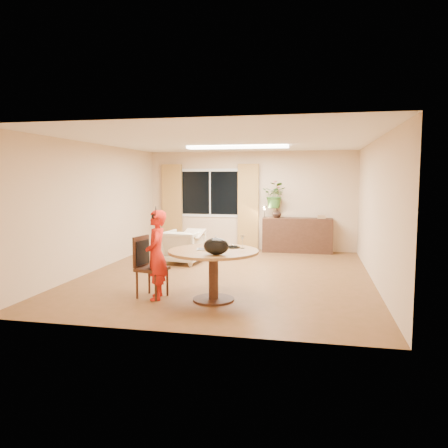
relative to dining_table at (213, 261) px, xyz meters
name	(u,v)px	position (x,y,z in m)	size (l,w,h in m)	color
floor	(226,275)	(-0.16, 1.77, -0.62)	(6.50, 6.50, 0.00)	brown
ceiling	(226,141)	(-0.16, 1.77, 1.98)	(6.50, 6.50, 0.00)	white
wall_back	(251,201)	(-0.16, 5.02, 0.68)	(5.50, 5.50, 0.00)	#D1AF88
wall_left	(95,207)	(-2.91, 1.77, 0.68)	(6.50, 6.50, 0.00)	#D1AF88
wall_right	(376,211)	(2.59, 1.77, 0.68)	(6.50, 6.50, 0.00)	#D1AF88
window	(210,193)	(-1.26, 5.00, 0.88)	(1.70, 0.03, 1.30)	white
curtain_left	(172,206)	(-2.31, 4.92, 0.52)	(0.55, 0.08, 2.25)	olive
curtain_right	(248,207)	(-0.21, 4.92, 0.52)	(0.55, 0.08, 2.25)	olive
ceiling_panel	(237,147)	(-0.16, 2.97, 1.94)	(2.20, 0.35, 0.05)	white
dining_table	(213,261)	(0.00, 0.00, 0.00)	(1.39, 1.39, 0.79)	brown
dining_chair	(152,267)	(-1.00, -0.01, -0.14)	(0.47, 0.43, 0.98)	#311B10
child	(156,255)	(-0.90, -0.08, 0.08)	(0.34, 0.51, 1.40)	red
laptop	(207,243)	(-0.10, 0.01, 0.28)	(0.34, 0.23, 0.23)	#B7B7BC
tumbler	(219,243)	(0.01, 0.33, 0.23)	(0.08, 0.08, 0.12)	white
wine_glass	(242,242)	(0.41, 0.25, 0.28)	(0.08, 0.08, 0.21)	white
pot_lid	(233,247)	(0.25, 0.29, 0.19)	(0.24, 0.24, 0.04)	white
handbag	(216,246)	(0.13, -0.40, 0.29)	(0.37, 0.22, 0.25)	black
armchair	(184,247)	(-1.34, 2.79, -0.26)	(0.79, 0.81, 0.74)	#BDAC96
throw	(193,230)	(-1.11, 2.78, 0.13)	(0.45, 0.55, 0.03)	beige
sideboard	(297,235)	(1.10, 4.78, -0.18)	(1.76, 0.43, 0.88)	#311B10
vase	(277,213)	(0.56, 4.78, 0.38)	(0.24, 0.24, 0.25)	black
bouquet	(275,195)	(0.52, 4.78, 0.84)	(0.59, 0.51, 0.66)	#2D6325
book_stack	(322,217)	(1.69, 4.78, 0.30)	(0.21, 0.16, 0.09)	#94694B
desk_lamp	(265,212)	(0.25, 4.73, 0.41)	(0.13, 0.13, 0.31)	black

